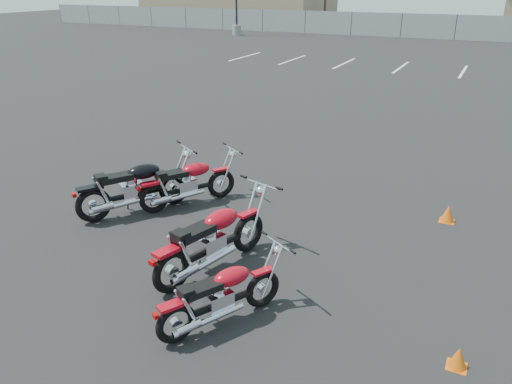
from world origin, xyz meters
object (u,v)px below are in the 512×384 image
at_px(motorcycle_front_red, 188,183).
at_px(motorcycle_rear_red, 221,296).
at_px(motorcycle_second_black, 134,187).
at_px(motorcycle_third_red, 212,240).

bearing_deg(motorcycle_front_red, motorcycle_rear_red, -50.58).
distance_m(motorcycle_second_black, motorcycle_rear_red, 3.84).
height_order(motorcycle_third_red, motorcycle_rear_red, motorcycle_third_red).
bearing_deg(motorcycle_second_black, motorcycle_third_red, -25.61).
distance_m(motorcycle_second_black, motorcycle_third_red, 2.63).
height_order(motorcycle_second_black, motorcycle_third_red, motorcycle_second_black).
bearing_deg(motorcycle_rear_red, motorcycle_third_red, 125.34).
xyz_separation_m(motorcycle_front_red, motorcycle_rear_red, (2.42, -2.95, -0.05)).
bearing_deg(motorcycle_third_red, motorcycle_second_black, 154.39).
relative_size(motorcycle_front_red, motorcycle_third_red, 0.85).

